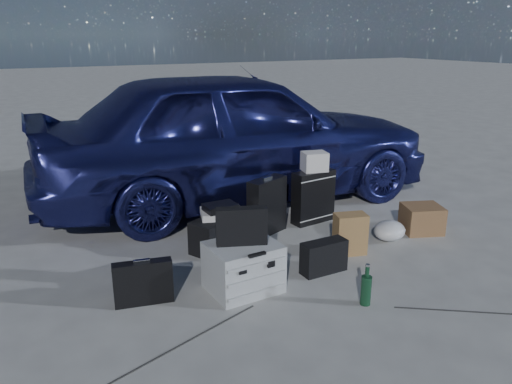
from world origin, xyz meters
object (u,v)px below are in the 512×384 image
suitcase_right (313,197)px  green_bottle (366,285)px  duffel_bag (221,232)px  pelican_case (243,267)px  cardboard_box (422,219)px  car (236,135)px  suitcase_left (267,206)px  briefcase (143,283)px

suitcase_right → green_bottle: size_ratio=1.80×
duffel_bag → green_bottle: (0.51, -1.46, 0.00)m
green_bottle → suitcase_right: bearing=68.5°
pelican_case → cardboard_box: pelican_case is taller
car → duffel_bag: bearing=151.7°
car → green_bottle: 2.79m
cardboard_box → suitcase_left: bearing=152.8°
car → briefcase: car is taller
briefcase → cardboard_box: 2.88m
suitcase_left → pelican_case: bearing=-149.3°
pelican_case → suitcase_left: size_ratio=0.93×
suitcase_left → cardboard_box: size_ratio=1.54×
suitcase_left → duffel_bag: 0.58m
briefcase → suitcase_right: suitcase_right is taller
car → suitcase_left: size_ratio=8.17×
cardboard_box → green_bottle: 1.67m
duffel_bag → suitcase_left: bearing=-15.5°
briefcase → suitcase_left: 1.68m
duffel_bag → briefcase: bearing=-170.1°
car → cardboard_box: size_ratio=12.61×
car → cardboard_box: 2.29m
briefcase → suitcase_right: bearing=33.4°
green_bottle → duffel_bag: bearing=109.1°
duffel_bag → pelican_case: bearing=-128.3°
green_bottle → pelican_case: bearing=137.5°
pelican_case → suitcase_right: size_ratio=0.94×
cardboard_box → green_bottle: green_bottle is taller
duffel_bag → cardboard_box: size_ratio=1.67×
suitcase_right → duffel_bag: 1.16m
duffel_bag → green_bottle: size_ratio=1.98×
pelican_case → suitcase_right: (1.33, 0.98, 0.09)m
car → suitcase_left: 1.26m
suitcase_right → car: bearing=102.6°
cardboard_box → green_bottle: size_ratio=1.19×
suitcase_left → suitcase_right: bearing=-16.5°
cardboard_box → duffel_bag: bearing=162.5°
pelican_case → briefcase: bearing=165.9°
duffel_bag → cardboard_box: bearing=-43.3°
suitcase_right → cardboard_box: bearing=-49.1°
pelican_case → green_bottle: pelican_case is taller
car → pelican_case: size_ratio=8.81×
suitcase_right → cardboard_box: 1.12m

